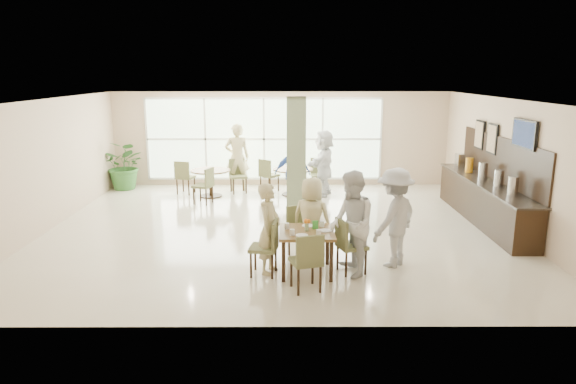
{
  "coord_description": "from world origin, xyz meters",
  "views": [
    {
      "loc": [
        0.17,
        -10.83,
        3.36
      ],
      "look_at": [
        0.2,
        -1.2,
        1.1
      ],
      "focal_mm": 32.0,
      "sensor_mm": 36.0,
      "label": 1
    }
  ],
  "objects_px": {
    "round_table_right": "(293,175)",
    "buffet_counter": "(485,198)",
    "adult_standing": "(237,157)",
    "potted_plant": "(125,165)",
    "teen_far": "(312,219)",
    "teen_standing": "(395,218)",
    "main_table": "(307,236)",
    "teen_left": "(269,229)",
    "round_table_left": "(211,176)",
    "teen_right": "(352,224)",
    "adult_b": "(324,163)",
    "adult_a": "(292,173)"
  },
  "relations": [
    {
      "from": "adult_b",
      "to": "buffet_counter",
      "type": "bearing_deg",
      "value": 70.73
    },
    {
      "from": "round_table_right",
      "to": "teen_standing",
      "type": "height_order",
      "value": "teen_standing"
    },
    {
      "from": "potted_plant",
      "to": "adult_a",
      "type": "height_order",
      "value": "adult_a"
    },
    {
      "from": "adult_a",
      "to": "adult_standing",
      "type": "distance_m",
      "value": 2.14
    },
    {
      "from": "buffet_counter",
      "to": "teen_standing",
      "type": "height_order",
      "value": "buffet_counter"
    },
    {
      "from": "round_table_left",
      "to": "teen_left",
      "type": "height_order",
      "value": "teen_left"
    },
    {
      "from": "potted_plant",
      "to": "adult_standing",
      "type": "xyz_separation_m",
      "value": [
        3.28,
        -0.18,
        0.26
      ]
    },
    {
      "from": "main_table",
      "to": "teen_standing",
      "type": "height_order",
      "value": "teen_standing"
    },
    {
      "from": "buffet_counter",
      "to": "potted_plant",
      "type": "xyz_separation_m",
      "value": [
        -9.22,
        3.39,
        0.16
      ]
    },
    {
      "from": "buffet_counter",
      "to": "teen_standing",
      "type": "distance_m",
      "value": 3.81
    },
    {
      "from": "round_table_left",
      "to": "teen_left",
      "type": "xyz_separation_m",
      "value": [
        1.79,
        -5.52,
        0.21
      ]
    },
    {
      "from": "teen_standing",
      "to": "potted_plant",
      "type": "bearing_deg",
      "value": -90.56
    },
    {
      "from": "round_table_right",
      "to": "teen_left",
      "type": "distance_m",
      "value": 5.72
    },
    {
      "from": "teen_left",
      "to": "teen_standing",
      "type": "distance_m",
      "value": 2.21
    },
    {
      "from": "round_table_right",
      "to": "buffet_counter",
      "type": "bearing_deg",
      "value": -31.33
    },
    {
      "from": "teen_far",
      "to": "teen_standing",
      "type": "relative_size",
      "value": 0.87
    },
    {
      "from": "adult_a",
      "to": "potted_plant",
      "type": "bearing_deg",
      "value": 156.98
    },
    {
      "from": "teen_standing",
      "to": "adult_standing",
      "type": "relative_size",
      "value": 0.9
    },
    {
      "from": "adult_a",
      "to": "adult_standing",
      "type": "xyz_separation_m",
      "value": [
        -1.57,
        1.45,
        0.18
      ]
    },
    {
      "from": "round_table_right",
      "to": "potted_plant",
      "type": "relative_size",
      "value": 0.78
    },
    {
      "from": "round_table_right",
      "to": "adult_a",
      "type": "bearing_deg",
      "value": -91.49
    },
    {
      "from": "round_table_left",
      "to": "adult_b",
      "type": "relative_size",
      "value": 0.6
    },
    {
      "from": "round_table_left",
      "to": "teen_standing",
      "type": "xyz_separation_m",
      "value": [
        3.97,
        -5.2,
        0.31
      ]
    },
    {
      "from": "teen_far",
      "to": "teen_right",
      "type": "relative_size",
      "value": 0.86
    },
    {
      "from": "round_table_left",
      "to": "teen_standing",
      "type": "bearing_deg",
      "value": -52.64
    },
    {
      "from": "teen_standing",
      "to": "adult_a",
      "type": "distance_m",
      "value": 4.82
    },
    {
      "from": "potted_plant",
      "to": "adult_b",
      "type": "xyz_separation_m",
      "value": [
        5.72,
        -0.79,
        0.2
      ]
    },
    {
      "from": "round_table_right",
      "to": "adult_standing",
      "type": "relative_size",
      "value": 0.57
    },
    {
      "from": "teen_right",
      "to": "adult_a",
      "type": "bearing_deg",
      "value": -178.62
    },
    {
      "from": "round_table_right",
      "to": "teen_far",
      "type": "relative_size",
      "value": 0.72
    },
    {
      "from": "teen_far",
      "to": "round_table_left",
      "type": "bearing_deg",
      "value": -38.12
    },
    {
      "from": "teen_standing",
      "to": "teen_left",
      "type": "bearing_deg",
      "value": -39.41
    },
    {
      "from": "teen_right",
      "to": "adult_b",
      "type": "relative_size",
      "value": 0.98
    },
    {
      "from": "main_table",
      "to": "round_table_left",
      "type": "distance_m",
      "value": 6.06
    },
    {
      "from": "round_table_left",
      "to": "adult_b",
      "type": "height_order",
      "value": "adult_b"
    },
    {
      "from": "main_table",
      "to": "teen_left",
      "type": "xyz_separation_m",
      "value": [
        -0.63,
        0.04,
        0.13
      ]
    },
    {
      "from": "teen_left",
      "to": "adult_b",
      "type": "relative_size",
      "value": 0.85
    },
    {
      "from": "teen_right",
      "to": "adult_standing",
      "type": "distance_m",
      "value": 6.84
    },
    {
      "from": "round_table_left",
      "to": "adult_a",
      "type": "height_order",
      "value": "adult_a"
    },
    {
      "from": "teen_left",
      "to": "adult_standing",
      "type": "distance_m",
      "value": 6.36
    },
    {
      "from": "round_table_left",
      "to": "teen_left",
      "type": "bearing_deg",
      "value": -72.02
    },
    {
      "from": "buffet_counter",
      "to": "teen_far",
      "type": "xyz_separation_m",
      "value": [
        -4.07,
        -2.42,
        0.21
      ]
    },
    {
      "from": "teen_standing",
      "to": "adult_b",
      "type": "xyz_separation_m",
      "value": [
        -0.86,
        5.33,
        0.03
      ]
    },
    {
      "from": "teen_standing",
      "to": "adult_standing",
      "type": "xyz_separation_m",
      "value": [
        -3.3,
        5.94,
        0.09
      ]
    },
    {
      "from": "main_table",
      "to": "buffet_counter",
      "type": "height_order",
      "value": "buffet_counter"
    },
    {
      "from": "potted_plant",
      "to": "teen_left",
      "type": "relative_size",
      "value": 0.92
    },
    {
      "from": "buffet_counter",
      "to": "teen_far",
      "type": "bearing_deg",
      "value": -149.32
    },
    {
      "from": "main_table",
      "to": "potted_plant",
      "type": "bearing_deg",
      "value": 127.85
    },
    {
      "from": "main_table",
      "to": "teen_standing",
      "type": "bearing_deg",
      "value": 12.86
    },
    {
      "from": "adult_a",
      "to": "adult_standing",
      "type": "height_order",
      "value": "adult_standing"
    }
  ]
}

